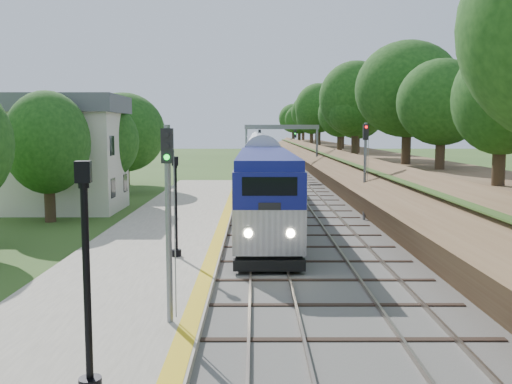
{
  "coord_description": "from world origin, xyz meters",
  "views": [
    {
      "loc": [
        -0.56,
        -9.53,
        5.67
      ],
      "look_at": [
        -0.5,
        16.56,
        2.8
      ],
      "focal_mm": 40.0,
      "sensor_mm": 36.0,
      "label": 1
    }
  ],
  "objects_px": {
    "station_building": "(61,152)",
    "train": "(259,159)",
    "lamppost_mid": "(87,292)",
    "signal_farside": "(365,161)",
    "signal_platform": "(168,202)",
    "signal_gantry": "(281,137)",
    "lamppost_far": "(176,212)"
  },
  "relations": [
    {
      "from": "station_building",
      "to": "train",
      "type": "relative_size",
      "value": 0.09
    },
    {
      "from": "lamppost_mid",
      "to": "train",
      "type": "bearing_deg",
      "value": 86.1
    },
    {
      "from": "train",
      "to": "signal_farside",
      "type": "relative_size",
      "value": 15.95
    },
    {
      "from": "signal_platform",
      "to": "signal_farside",
      "type": "relative_size",
      "value": 0.91
    },
    {
      "from": "station_building",
      "to": "signal_gantry",
      "type": "distance_m",
      "value": 29.94
    },
    {
      "from": "train",
      "to": "lamppost_mid",
      "type": "relative_size",
      "value": 20.33
    },
    {
      "from": "signal_platform",
      "to": "lamppost_mid",
      "type": "bearing_deg",
      "value": -102.92
    },
    {
      "from": "signal_gantry",
      "to": "lamppost_mid",
      "type": "xyz_separation_m",
      "value": [
        -6.35,
        -53.54,
        -2.35
      ]
    },
    {
      "from": "lamppost_far",
      "to": "signal_farside",
      "type": "relative_size",
      "value": 0.7
    },
    {
      "from": "signal_gantry",
      "to": "train",
      "type": "height_order",
      "value": "signal_gantry"
    },
    {
      "from": "signal_platform",
      "to": "signal_farside",
      "type": "height_order",
      "value": "signal_farside"
    },
    {
      "from": "signal_gantry",
      "to": "lamppost_mid",
      "type": "relative_size",
      "value": 1.79
    },
    {
      "from": "train",
      "to": "lamppost_far",
      "type": "bearing_deg",
      "value": -94.94
    },
    {
      "from": "station_building",
      "to": "lamppost_mid",
      "type": "xyz_separation_m",
      "value": [
        10.12,
        -28.54,
        -1.62
      ]
    },
    {
      "from": "station_building",
      "to": "train",
      "type": "height_order",
      "value": "station_building"
    },
    {
      "from": "signal_gantry",
      "to": "train",
      "type": "relative_size",
      "value": 0.09
    },
    {
      "from": "lamppost_far",
      "to": "signal_farside",
      "type": "height_order",
      "value": "signal_farside"
    },
    {
      "from": "train",
      "to": "signal_gantry",
      "type": "bearing_deg",
      "value": -54.07
    },
    {
      "from": "signal_platform",
      "to": "signal_gantry",
      "type": "bearing_deg",
      "value": 83.78
    },
    {
      "from": "lamppost_mid",
      "to": "lamppost_far",
      "type": "bearing_deg",
      "value": 89.84
    },
    {
      "from": "train",
      "to": "lamppost_mid",
      "type": "distance_m",
      "value": 57.08
    },
    {
      "from": "signal_gantry",
      "to": "signal_platform",
      "type": "height_order",
      "value": "signal_gantry"
    },
    {
      "from": "signal_farside",
      "to": "signal_gantry",
      "type": "bearing_deg",
      "value": 97.15
    },
    {
      "from": "train",
      "to": "signal_platform",
      "type": "bearing_deg",
      "value": -93.15
    },
    {
      "from": "signal_farside",
      "to": "train",
      "type": "bearing_deg",
      "value": 100.6
    },
    {
      "from": "station_building",
      "to": "signal_gantry",
      "type": "bearing_deg",
      "value": 56.62
    },
    {
      "from": "train",
      "to": "lamppost_mid",
      "type": "xyz_separation_m",
      "value": [
        -3.88,
        -56.95,
        0.3
      ]
    },
    {
      "from": "signal_farside",
      "to": "station_building",
      "type": "bearing_deg",
      "value": 166.78
    },
    {
      "from": "signal_gantry",
      "to": "signal_farside",
      "type": "bearing_deg",
      "value": -82.85
    },
    {
      "from": "train",
      "to": "lamppost_mid",
      "type": "bearing_deg",
      "value": -93.9
    },
    {
      "from": "signal_platform",
      "to": "signal_farside",
      "type": "xyz_separation_m",
      "value": [
        9.1,
        19.53,
        0.06
      ]
    },
    {
      "from": "station_building",
      "to": "lamppost_far",
      "type": "relative_size",
      "value": 2.06
    }
  ]
}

